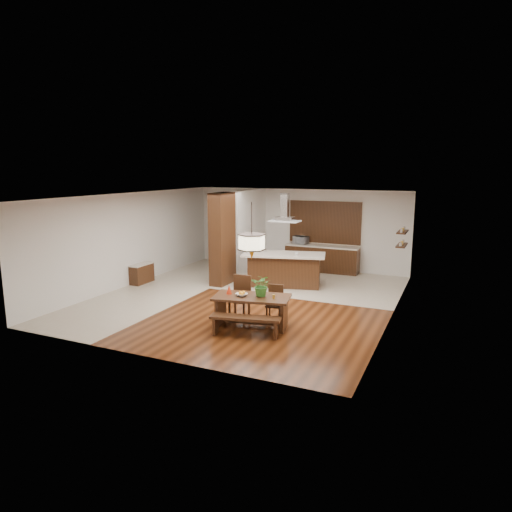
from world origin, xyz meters
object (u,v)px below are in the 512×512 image
at_px(kitchen_island, 284,269).
at_px(range_hood, 285,207).
at_px(fruit_bowl, 242,295).
at_px(dining_bench, 245,326).
at_px(foliage_plant, 262,285).
at_px(island_cup, 296,254).
at_px(dining_chair_left, 239,297).
at_px(hallway_console, 142,274).
at_px(pendant_lantern, 252,231).
at_px(dining_chair_right, 274,303).
at_px(microwave, 301,240).
at_px(dining_table, 252,304).

relative_size(kitchen_island, range_hood, 3.02).
relative_size(fruit_bowl, range_hood, 0.29).
height_order(dining_bench, foliage_plant, foliage_plant).
bearing_deg(island_cup, range_hood, 165.37).
bearing_deg(dining_chair_left, hallway_console, 152.95).
bearing_deg(foliage_plant, hallway_console, 157.12).
bearing_deg(range_hood, pendant_lantern, -80.71).
height_order(hallway_console, dining_chair_right, dining_chair_right).
xyz_separation_m(dining_bench, microwave, (-1.04, 6.87, 0.87)).
bearing_deg(foliage_plant, range_hood, 102.76).
height_order(dining_bench, pendant_lantern, pendant_lantern).
bearing_deg(hallway_console, dining_bench, -29.67).
distance_m(foliage_plant, island_cup, 3.62).
distance_m(dining_chair_right, fruit_bowl, 0.95).
relative_size(dining_table, microwave, 3.71).
relative_size(dining_table, dining_chair_left, 1.81).
bearing_deg(kitchen_island, pendant_lantern, -95.10).
relative_size(hallway_console, island_cup, 7.94).
bearing_deg(kitchen_island, island_cup, -28.49).
distance_m(hallway_console, dining_bench, 5.81).
relative_size(hallway_console, foliage_plant, 1.70).
relative_size(foliage_plant, microwave, 1.01).
height_order(dining_table, dining_chair_right, dining_chair_right).
bearing_deg(microwave, foliage_plant, -63.02).
bearing_deg(island_cup, dining_bench, -85.78).
distance_m(dining_chair_left, pendant_lantern, 1.86).
xyz_separation_m(foliage_plant, range_hood, (-0.84, 3.71, 1.48)).
distance_m(fruit_bowl, microwave, 6.39).
xyz_separation_m(hallway_console, kitchen_island, (4.30, 1.53, 0.22)).
bearing_deg(hallway_console, island_cup, 16.76).
bearing_deg(kitchen_island, foliage_plant, -91.63).
relative_size(dining_chair_left, dining_chair_right, 1.22).
xyz_separation_m(hallway_console, dining_chair_right, (5.24, -1.64, 0.11)).
xyz_separation_m(dining_table, dining_chair_left, (-0.54, 0.44, -0.02)).
xyz_separation_m(dining_table, island_cup, (-0.19, 3.68, 0.55)).
relative_size(hallway_console, dining_chair_right, 1.03).
height_order(dining_table, range_hood, range_hood).
relative_size(dining_chair_left, range_hood, 1.16).
height_order(dining_chair_right, microwave, microwave).
bearing_deg(dining_bench, foliage_plant, 82.49).
height_order(dining_bench, fruit_bowl, fruit_bowl).
height_order(dining_chair_right, foliage_plant, foliage_plant).
height_order(dining_bench, island_cup, island_cup).
bearing_deg(range_hood, dining_bench, -80.40).
relative_size(dining_bench, dining_chair_right, 1.83).
bearing_deg(pendant_lantern, island_cup, 92.97).
bearing_deg(pendant_lantern, dining_table, 0.00).
distance_m(dining_chair_right, microwave, 5.81).
bearing_deg(dining_chair_right, dining_chair_left, -178.21).
bearing_deg(fruit_bowl, microwave, 96.29).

